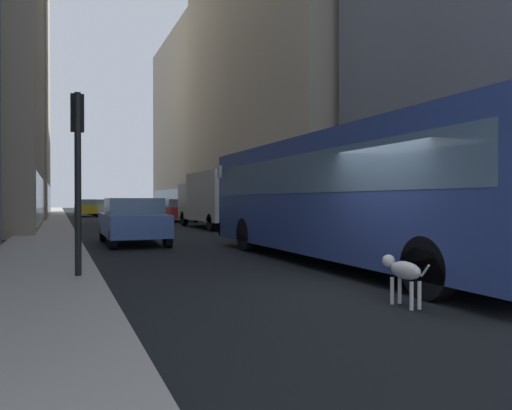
{
  "coord_description": "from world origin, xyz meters",
  "views": [
    {
      "loc": [
        -5.25,
        -6.76,
        1.56
      ],
      "look_at": [
        0.48,
        6.87,
        1.4
      ],
      "focal_mm": 33.19,
      "sensor_mm": 36.0,
      "label": 1
    }
  ],
  "objects_px": {
    "car_grey_wagon": "(126,211)",
    "car_white_van": "(98,207)",
    "box_truck": "(215,198)",
    "car_yellow_taxi": "(86,208)",
    "transit_bus": "(342,191)",
    "traffic_light_near": "(78,153)",
    "dalmatian_dog": "(402,271)",
    "car_blue_hatchback": "(133,221)",
    "car_red_coupe": "(177,210)",
    "pedestrian_with_handbag": "(482,220)"
  },
  "relations": [
    {
      "from": "car_white_van",
      "to": "dalmatian_dog",
      "type": "bearing_deg",
      "value": -89.27
    },
    {
      "from": "car_grey_wagon",
      "to": "box_truck",
      "type": "relative_size",
      "value": 0.55
    },
    {
      "from": "transit_bus",
      "to": "traffic_light_near",
      "type": "xyz_separation_m",
      "value": [
        -6.1,
        -0.42,
        0.66
      ]
    },
    {
      "from": "car_white_van",
      "to": "traffic_light_near",
      "type": "relative_size",
      "value": 1.37
    },
    {
      "from": "car_red_coupe",
      "to": "car_white_van",
      "type": "relative_size",
      "value": 1.03
    },
    {
      "from": "pedestrian_with_handbag",
      "to": "car_grey_wagon",
      "type": "bearing_deg",
      "value": 106.1
    },
    {
      "from": "box_truck",
      "to": "car_red_coupe",
      "type": "bearing_deg",
      "value": 90.0
    },
    {
      "from": "pedestrian_with_handbag",
      "to": "traffic_light_near",
      "type": "relative_size",
      "value": 0.5
    },
    {
      "from": "pedestrian_with_handbag",
      "to": "car_yellow_taxi",
      "type": "bearing_deg",
      "value": 101.72
    },
    {
      "from": "traffic_light_near",
      "to": "dalmatian_dog",
      "type": "bearing_deg",
      "value": -42.11
    },
    {
      "from": "car_grey_wagon",
      "to": "box_truck",
      "type": "height_order",
      "value": "box_truck"
    },
    {
      "from": "transit_bus",
      "to": "car_blue_hatchback",
      "type": "xyz_separation_m",
      "value": [
        -4.0,
        7.14,
        -0.95
      ]
    },
    {
      "from": "car_red_coupe",
      "to": "car_yellow_taxi",
      "type": "bearing_deg",
      "value": 112.57
    },
    {
      "from": "transit_bus",
      "to": "traffic_light_near",
      "type": "height_order",
      "value": "traffic_light_near"
    },
    {
      "from": "box_truck",
      "to": "pedestrian_with_handbag",
      "type": "distance_m",
      "value": 16.0
    },
    {
      "from": "box_truck",
      "to": "car_grey_wagon",
      "type": "bearing_deg",
      "value": 123.33
    },
    {
      "from": "transit_bus",
      "to": "car_grey_wagon",
      "type": "relative_size",
      "value": 2.79
    },
    {
      "from": "car_red_coupe",
      "to": "dalmatian_dog",
      "type": "relative_size",
      "value": 4.98
    },
    {
      "from": "car_blue_hatchback",
      "to": "dalmatian_dog",
      "type": "distance_m",
      "value": 11.68
    },
    {
      "from": "car_red_coupe",
      "to": "car_white_van",
      "type": "xyz_separation_m",
      "value": [
        -4.0,
        20.25,
        -0.0
      ]
    },
    {
      "from": "car_blue_hatchback",
      "to": "box_truck",
      "type": "distance_m",
      "value": 9.81
    },
    {
      "from": "transit_bus",
      "to": "car_red_coupe",
      "type": "relative_size",
      "value": 2.41
    },
    {
      "from": "car_blue_hatchback",
      "to": "box_truck",
      "type": "relative_size",
      "value": 0.58
    },
    {
      "from": "transit_bus",
      "to": "traffic_light_near",
      "type": "distance_m",
      "value": 6.15
    },
    {
      "from": "car_blue_hatchback",
      "to": "transit_bus",
      "type": "bearing_deg",
      "value": -60.75
    },
    {
      "from": "car_grey_wagon",
      "to": "car_white_van",
      "type": "distance_m",
      "value": 23.07
    },
    {
      "from": "car_red_coupe",
      "to": "traffic_light_near",
      "type": "xyz_separation_m",
      "value": [
        -7.7,
        -24.47,
        1.61
      ]
    },
    {
      "from": "box_truck",
      "to": "car_yellow_taxi",
      "type": "bearing_deg",
      "value": 104.05
    },
    {
      "from": "car_red_coupe",
      "to": "car_yellow_taxi",
      "type": "height_order",
      "value": "same"
    },
    {
      "from": "transit_bus",
      "to": "car_yellow_taxi",
      "type": "height_order",
      "value": "transit_bus"
    },
    {
      "from": "car_yellow_taxi",
      "to": "car_white_van",
      "type": "bearing_deg",
      "value": 76.72
    },
    {
      "from": "transit_bus",
      "to": "pedestrian_with_handbag",
      "type": "bearing_deg",
      "value": -9.52
    },
    {
      "from": "car_white_van",
      "to": "pedestrian_with_handbag",
      "type": "relative_size",
      "value": 2.75
    },
    {
      "from": "traffic_light_near",
      "to": "car_red_coupe",
      "type": "bearing_deg",
      "value": 72.54
    },
    {
      "from": "car_yellow_taxi",
      "to": "box_truck",
      "type": "xyz_separation_m",
      "value": [
        5.6,
        -22.37,
        0.84
      ]
    },
    {
      "from": "car_blue_hatchback",
      "to": "traffic_light_near",
      "type": "xyz_separation_m",
      "value": [
        -2.1,
        -7.56,
        1.61
      ]
    },
    {
      "from": "transit_bus",
      "to": "car_red_coupe",
      "type": "xyz_separation_m",
      "value": [
        1.6,
        24.06,
        -0.95
      ]
    },
    {
      "from": "car_blue_hatchback",
      "to": "car_white_van",
      "type": "xyz_separation_m",
      "value": [
        1.6,
        37.17,
        0.0
      ]
    },
    {
      "from": "car_grey_wagon",
      "to": "dalmatian_dog",
      "type": "xyz_separation_m",
      "value": [
        0.62,
        -25.56,
        -0.31
      ]
    },
    {
      "from": "box_truck",
      "to": "traffic_light_near",
      "type": "relative_size",
      "value": 2.21
    },
    {
      "from": "transit_bus",
      "to": "car_red_coupe",
      "type": "height_order",
      "value": "transit_bus"
    },
    {
      "from": "transit_bus",
      "to": "car_grey_wagon",
      "type": "xyz_separation_m",
      "value": [
        -2.4,
        21.24,
        -0.96
      ]
    },
    {
      "from": "transit_bus",
      "to": "traffic_light_near",
      "type": "relative_size",
      "value": 3.39
    },
    {
      "from": "car_yellow_taxi",
      "to": "dalmatian_dog",
      "type": "bearing_deg",
      "value": -86.96
    },
    {
      "from": "pedestrian_with_handbag",
      "to": "transit_bus",
      "type": "bearing_deg",
      "value": 170.48
    },
    {
      "from": "transit_bus",
      "to": "car_blue_hatchback",
      "type": "bearing_deg",
      "value": 119.25
    },
    {
      "from": "car_blue_hatchback",
      "to": "box_truck",
      "type": "xyz_separation_m",
      "value": [
        5.6,
        8.01,
        0.84
      ]
    },
    {
      "from": "transit_bus",
      "to": "car_white_van",
      "type": "xyz_separation_m",
      "value": [
        -2.4,
        44.31,
        -0.95
      ]
    },
    {
      "from": "car_grey_wagon",
      "to": "dalmatian_dog",
      "type": "bearing_deg",
      "value": -88.61
    },
    {
      "from": "transit_bus",
      "to": "car_yellow_taxi",
      "type": "xyz_separation_m",
      "value": [
        -4.0,
        37.53,
        -0.95
      ]
    }
  ]
}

